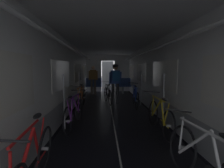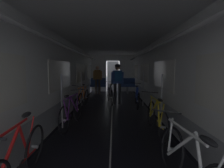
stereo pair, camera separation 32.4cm
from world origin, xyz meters
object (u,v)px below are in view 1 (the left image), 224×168
(bench_seat_far_left, at_px, (94,84))
(person_standing_near_bench, at_px, (93,78))
(bicycle_purple, at_px, (74,113))
(bicycle_black_in_aisle, at_px, (108,95))
(bench_seat_far_right, at_px, (123,84))
(bicycle_blue, at_px, (135,97))
(bicycle_yellow, at_px, (160,117))
(bicycle_orange, at_px, (81,99))
(bicycle_red, at_px, (33,165))
(bicycle_white, at_px, (206,163))
(person_cyclist_aisle, at_px, (115,80))

(bench_seat_far_left, height_order, person_standing_near_bench, person_standing_near_bench)
(bicycle_purple, relative_size, bicycle_black_in_aisle, 1.01)
(bench_seat_far_right, xyz_separation_m, bicycle_blue, (0.10, -3.61, -0.18))
(bicycle_yellow, height_order, bicycle_black_in_aisle, bicycle_yellow)
(bench_seat_far_right, distance_m, bicycle_orange, 4.30)
(bench_seat_far_right, distance_m, bicycle_purple, 6.20)
(bicycle_red, height_order, bicycle_white, bicycle_white)
(bicycle_blue, bearing_deg, bench_seat_far_right, 91.54)
(person_cyclist_aisle, height_order, bicycle_black_in_aisle, person_cyclist_aisle)
(bicycle_black_in_aisle, bearing_deg, bicycle_orange, -139.32)
(bicycle_blue, bearing_deg, bicycle_purple, -132.09)
(bicycle_orange, xyz_separation_m, person_cyclist_aisle, (1.36, 0.63, 0.69))
(bicycle_orange, bearing_deg, bicycle_yellow, -48.87)
(bicycle_white, relative_size, bicycle_black_in_aisle, 1.01)
(bicycle_white, bearing_deg, bench_seat_far_left, 102.82)
(bicycle_white, bearing_deg, person_cyclist_aisle, 98.42)
(bicycle_yellow, bearing_deg, bicycle_blue, 91.55)
(bicycle_white, bearing_deg, bicycle_red, 178.27)
(bicycle_orange, xyz_separation_m, person_standing_near_bench, (0.25, 3.40, 0.59))
(bench_seat_far_right, distance_m, bicycle_blue, 3.62)
(bench_seat_far_right, distance_m, bicycle_white, 8.25)
(bench_seat_far_right, bearing_deg, bicycle_purple, -108.36)
(bicycle_red, height_order, person_standing_near_bench, person_standing_near_bench)
(bicycle_yellow, bearing_deg, bicycle_purple, 168.72)
(bicycle_yellow, relative_size, person_cyclist_aisle, 0.98)
(bicycle_white, xyz_separation_m, person_standing_near_bench, (-1.87, 7.87, 0.60))
(bicycle_yellow, bearing_deg, bicycle_orange, 131.13)
(bicycle_red, height_order, person_cyclist_aisle, person_cyclist_aisle)
(bicycle_white, bearing_deg, bicycle_black_in_aisle, 101.31)
(bicycle_red, distance_m, bicycle_orange, 4.41)
(bicycle_purple, bearing_deg, bicycle_red, -91.75)
(bicycle_orange, relative_size, bicycle_blue, 1.00)
(bench_seat_far_left, xyz_separation_m, bicycle_black_in_aisle, (0.80, -2.88, -0.18))
(bicycle_blue, bearing_deg, person_standing_near_bench, 120.33)
(bicycle_white, relative_size, bicycle_orange, 1.00)
(bicycle_white, relative_size, bicycle_yellow, 1.00)
(bench_seat_far_left, distance_m, bicycle_orange, 3.79)
(person_cyclist_aisle, bearing_deg, bench_seat_far_left, 109.63)
(bicycle_red, bearing_deg, bicycle_black_in_aisle, 79.07)
(bicycle_blue, relative_size, person_standing_near_bench, 1.00)
(bench_seat_far_right, height_order, person_standing_near_bench, person_standing_near_bench)
(bicycle_orange, height_order, person_cyclist_aisle, person_cyclist_aisle)
(bicycle_purple, relative_size, bicycle_orange, 1.00)
(bench_seat_far_right, relative_size, bicycle_white, 0.58)
(bicycle_yellow, bearing_deg, bicycle_red, -139.47)
(bench_seat_far_left, height_order, bicycle_yellow, bench_seat_far_left)
(bicycle_purple, height_order, bicycle_orange, bicycle_orange)
(person_standing_near_bench, bearing_deg, bicycle_yellow, -71.65)
(bicycle_yellow, bearing_deg, person_cyclist_aisle, 105.02)
(bench_seat_far_left, height_order, bicycle_white, bicycle_white)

